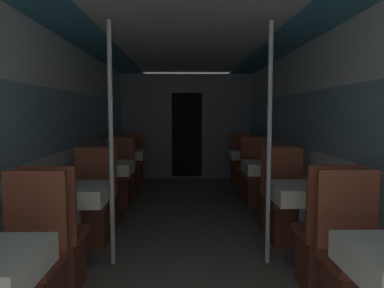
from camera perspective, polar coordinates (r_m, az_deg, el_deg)
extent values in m
cube|color=silver|center=(4.54, -18.76, 0.85)|extent=(0.05, 9.77, 2.23)
cube|color=#7A9EB7|center=(4.53, -18.68, 3.41)|extent=(0.03, 8.99, 0.68)
cube|color=silver|center=(4.58, 17.73, 0.90)|extent=(0.05, 9.77, 2.23)
cube|color=#7A9EB7|center=(4.56, 17.66, 3.45)|extent=(0.03, 8.99, 0.68)
cube|color=silver|center=(4.41, -0.45, 16.21)|extent=(2.85, 9.77, 0.04)
cube|color=teal|center=(4.54, -15.95, 15.25)|extent=(0.51, 9.38, 0.03)
cube|color=teal|center=(4.57, 14.95, 15.20)|extent=(0.51, 9.38, 0.03)
cube|color=slate|center=(8.01, -0.79, 2.69)|extent=(2.80, 0.08, 2.23)
cube|color=black|center=(7.98, -0.79, 1.40)|extent=(0.64, 0.01, 1.78)
cube|color=brown|center=(2.68, -24.03, -16.51)|extent=(0.41, 0.41, 0.05)
cube|color=brown|center=(2.76, -22.72, -9.37)|extent=(0.41, 0.04, 0.55)
cylinder|color=#4C4C51|center=(3.82, -17.05, -16.94)|extent=(0.36, 0.36, 0.01)
cylinder|color=#B7B7BC|center=(3.70, -17.18, -11.77)|extent=(0.08, 0.08, 0.70)
cube|color=#B2B2B7|center=(3.61, -17.33, -6.29)|extent=(0.54, 0.54, 0.02)
cube|color=white|center=(3.63, -17.30, -7.27)|extent=(0.58, 0.58, 0.15)
cube|color=brown|center=(3.28, -19.74, -16.86)|extent=(0.35, 0.35, 0.43)
cube|color=brown|center=(3.20, -19.86, -12.89)|extent=(0.41, 0.41, 0.05)
cube|color=brown|center=(2.95, -21.20, -8.41)|extent=(0.41, 0.04, 0.55)
cube|color=brown|center=(4.23, -15.14, -11.78)|extent=(0.35, 0.35, 0.43)
cube|color=brown|center=(4.17, -15.22, -8.64)|extent=(0.41, 0.41, 0.05)
cube|color=brown|center=(4.29, -14.70, -4.19)|extent=(0.41, 0.04, 0.55)
cylinder|color=silver|center=(3.48, -12.22, -0.12)|extent=(0.04, 0.04, 2.23)
cylinder|color=#4C4C51|center=(5.32, -12.18, -10.56)|extent=(0.36, 0.36, 0.01)
cylinder|color=#B7B7BC|center=(5.24, -12.25, -6.78)|extent=(0.08, 0.08, 0.70)
cube|color=#B2B2B7|center=(5.18, -12.32, -2.88)|extent=(0.54, 0.54, 0.02)
cube|color=white|center=(5.19, -12.31, -3.57)|extent=(0.58, 0.58, 0.15)
cube|color=brown|center=(4.78, -13.43, -9.82)|extent=(0.35, 0.35, 0.43)
cube|color=brown|center=(4.72, -13.49, -7.02)|extent=(0.41, 0.41, 0.05)
cube|color=brown|center=(4.49, -14.07, -3.77)|extent=(0.41, 0.04, 0.55)
cube|color=brown|center=(5.78, -11.22, -7.23)|extent=(0.35, 0.35, 0.43)
cube|color=brown|center=(5.73, -11.26, -4.91)|extent=(0.41, 0.41, 0.05)
cube|color=brown|center=(5.87, -10.99, -1.73)|extent=(0.41, 0.04, 0.55)
cylinder|color=#4C4C51|center=(6.89, -9.59, -7.00)|extent=(0.36, 0.36, 0.01)
cylinder|color=#B7B7BC|center=(6.83, -9.63, -4.06)|extent=(0.08, 0.08, 0.70)
cube|color=#B2B2B7|center=(6.78, -9.67, -1.05)|extent=(0.54, 0.54, 0.02)
cube|color=white|center=(6.79, -9.66, -1.58)|extent=(0.58, 0.58, 0.15)
cube|color=brown|center=(6.34, -10.30, -6.14)|extent=(0.35, 0.35, 0.43)
cube|color=brown|center=(6.30, -10.33, -4.02)|extent=(0.41, 0.41, 0.05)
cube|color=brown|center=(6.08, -10.65, -1.51)|extent=(0.41, 0.04, 0.55)
cube|color=brown|center=(7.36, -9.01, -4.61)|extent=(0.35, 0.35, 0.43)
cube|color=brown|center=(7.33, -9.04, -2.77)|extent=(0.41, 0.41, 0.05)
cube|color=brown|center=(7.48, -8.87, -0.32)|extent=(0.41, 0.04, 0.55)
cube|color=brown|center=(2.73, 24.02, -16.15)|extent=(0.41, 0.41, 0.05)
cube|color=brown|center=(2.80, 22.58, -9.14)|extent=(0.41, 0.04, 0.55)
cylinder|color=#4C4C51|center=(3.85, 16.43, -16.74)|extent=(0.36, 0.36, 0.01)
cylinder|color=#B7B7BC|center=(3.73, 16.57, -11.61)|extent=(0.08, 0.08, 0.70)
cube|color=#B2B2B7|center=(3.65, 16.70, -6.17)|extent=(0.54, 0.54, 0.02)
cube|color=white|center=(3.66, 16.68, -7.14)|extent=(0.58, 0.58, 0.15)
cube|color=brown|center=(3.31, 19.38, -16.60)|extent=(0.35, 0.35, 0.43)
cube|color=brown|center=(3.23, 19.50, -12.67)|extent=(0.41, 0.41, 0.05)
cube|color=brown|center=(2.99, 20.94, -8.22)|extent=(0.41, 0.04, 0.55)
cube|color=brown|center=(4.26, 14.33, -11.65)|extent=(0.35, 0.35, 0.43)
cube|color=brown|center=(4.20, 14.39, -8.53)|extent=(0.41, 0.41, 0.05)
cube|color=brown|center=(4.32, 13.81, -4.11)|extent=(0.41, 0.04, 0.55)
cylinder|color=silver|center=(3.51, 11.68, -0.08)|extent=(0.04, 0.04, 2.23)
cylinder|color=#4C4C51|center=(5.35, 11.05, -10.47)|extent=(0.36, 0.36, 0.01)
cylinder|color=#B7B7BC|center=(5.27, 11.11, -6.71)|extent=(0.08, 0.08, 0.70)
cube|color=#B2B2B7|center=(5.21, 11.17, -2.82)|extent=(0.54, 0.54, 0.02)
cube|color=white|center=(5.22, 11.16, -3.51)|extent=(0.58, 0.58, 0.15)
cube|color=brown|center=(4.80, 12.43, -9.72)|extent=(0.35, 0.35, 0.43)
cube|color=brown|center=(4.75, 12.48, -6.94)|extent=(0.41, 0.41, 0.05)
cube|color=brown|center=(4.52, 13.11, -3.70)|extent=(0.41, 0.04, 0.55)
cube|color=brown|center=(5.80, 9.98, -7.17)|extent=(0.35, 0.35, 0.43)
cube|color=brown|center=(5.75, 10.01, -4.85)|extent=(0.41, 0.41, 0.05)
cube|color=brown|center=(5.89, 9.70, -1.69)|extent=(0.41, 0.04, 0.55)
cylinder|color=#4C4C51|center=(6.91, 8.16, -6.95)|extent=(0.36, 0.36, 0.01)
cylinder|color=#B7B7BC|center=(6.85, 8.19, -4.02)|extent=(0.08, 0.08, 0.70)
cube|color=#B2B2B7|center=(6.80, 8.23, -1.02)|extent=(0.54, 0.54, 0.02)
cube|color=white|center=(6.81, 8.22, -1.55)|extent=(0.58, 0.58, 0.15)
cube|color=brown|center=(6.36, 8.95, -6.09)|extent=(0.35, 0.35, 0.43)
cube|color=brown|center=(6.32, 8.98, -3.97)|extent=(0.41, 0.41, 0.05)
cube|color=brown|center=(6.10, 9.33, -1.47)|extent=(0.41, 0.04, 0.55)
cube|color=brown|center=(7.38, 7.52, -4.57)|extent=(0.35, 0.35, 0.43)
cube|color=brown|center=(7.35, 7.54, -2.74)|extent=(0.41, 0.41, 0.05)
cube|color=brown|center=(7.50, 7.34, -0.29)|extent=(0.41, 0.04, 0.55)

